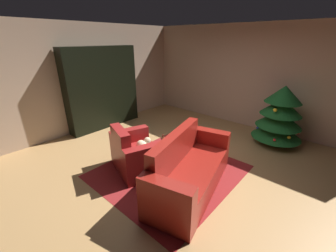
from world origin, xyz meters
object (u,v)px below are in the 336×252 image
coffee_table (162,153)px  book_stack_on_table (164,149)px  armchair_red (136,154)px  couch_red (189,171)px  bottle_on_table (163,142)px  decorated_tree (280,116)px  bookshelf_unit (107,88)px

coffee_table → book_stack_on_table: bearing=46.3°
armchair_red → coffee_table: bearing=32.1°
couch_red → bottle_on_table: couch_red is taller
couch_red → armchair_red: bearing=-169.8°
armchair_red → book_stack_on_table: armchair_red is taller
armchair_red → coffee_table: size_ratio=1.74×
coffee_table → decorated_tree: 2.86m
bookshelf_unit → bottle_on_table: size_ratio=8.28×
bottle_on_table → bookshelf_unit: bearing=167.6°
book_stack_on_table → bottle_on_table: 0.19m
coffee_table → book_stack_on_table: book_stack_on_table is taller
armchair_red → coffee_table: armchair_red is taller
book_stack_on_table → couch_red: bearing=-8.7°
bookshelf_unit → book_stack_on_table: 2.85m
armchair_red → book_stack_on_table: 0.55m
coffee_table → armchair_red: bearing=-147.9°
couch_red → book_stack_on_table: couch_red is taller
coffee_table → bottle_on_table: size_ratio=2.65×
book_stack_on_table → bookshelf_unit: bearing=165.8°
couch_red → bottle_on_table: 0.82m
couch_red → bottle_on_table: bearing=164.2°
decorated_tree → bookshelf_unit: bearing=-154.5°
bookshelf_unit → book_stack_on_table: size_ratio=9.49×
couch_red → bottle_on_table: size_ratio=8.03×
armchair_red → couch_red: size_ratio=0.58×
book_stack_on_table → bottle_on_table: bottle_on_table is taller
couch_red → coffee_table: (-0.66, 0.06, 0.05)m
coffee_table → decorated_tree: decorated_tree is taller
armchair_red → couch_red: couch_red is taller
coffee_table → bottle_on_table: bottle_on_table is taller
book_stack_on_table → bottle_on_table: size_ratio=0.87×
bottle_on_table → decorated_tree: bearing=61.2°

